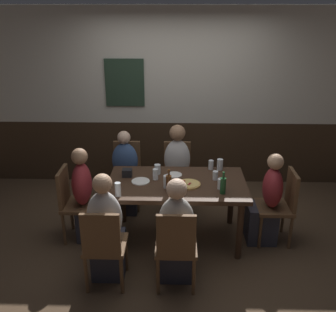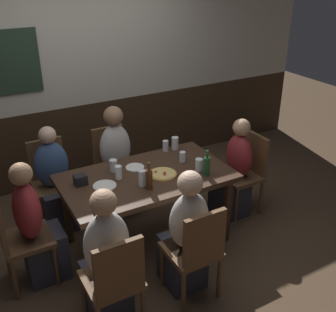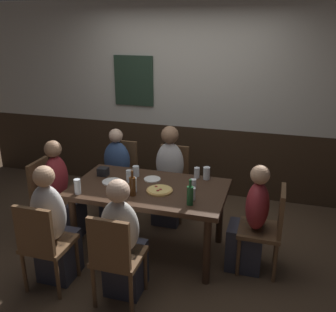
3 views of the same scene
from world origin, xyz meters
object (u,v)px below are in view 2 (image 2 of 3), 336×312
(person_head_east, at_px, (234,176))
(condiment_caddy, at_px, (80,180))
(pint_glass_amber, at_px, (166,147))
(plate_white_large, at_px, (105,186))
(beer_bottle_brown, at_px, (149,179))
(plate_white_small, at_px, (135,167))
(person_mid_near, at_px, (185,240))
(beer_glass_half, at_px, (199,165))
(chair_head_west, at_px, (17,236))
(person_head_west, at_px, (37,232))
(chair_left_near, at_px, (115,279))
(beer_glass_tall, at_px, (119,173))
(highball_clear, at_px, (113,166))
(tumbler_short, at_px, (182,157))
(dining_table, at_px, (147,183))
(chair_left_far, at_px, (51,177))
(chair_head_east, at_px, (246,169))
(pint_glass_stout, at_px, (142,179))
(pizza, at_px, (163,174))
(person_left_far, at_px, (56,187))
(chair_mid_near, at_px, (196,249))
(person_mid_far, at_px, (118,167))
(chair_mid_far, at_px, (112,162))
(pint_glass_pale, at_px, (96,205))
(tumbler_water, at_px, (175,144))
(beer_bottle_green, at_px, (207,166))
(person_left_near, at_px, (106,266))

(person_head_east, distance_m, condiment_caddy, 1.65)
(pint_glass_amber, height_order, plate_white_large, pint_glass_amber)
(beer_bottle_brown, distance_m, plate_white_small, 0.43)
(plate_white_small, bearing_deg, person_head_east, -9.95)
(person_mid_near, relative_size, beer_glass_half, 9.60)
(chair_head_west, bearing_deg, person_head_west, 0.00)
(person_mid_near, bearing_deg, chair_left_near, -166.65)
(beer_glass_tall, height_order, highball_clear, beer_glass_tall)
(beer_glass_half, xyz_separation_m, tumbler_short, (-0.04, 0.23, -0.01))
(highball_clear, height_order, condiment_caddy, highball_clear)
(dining_table, distance_m, beer_glass_tall, 0.29)
(chair_left_far, bearing_deg, chair_head_east, -24.56)
(pint_glass_stout, bearing_deg, pizza, 16.98)
(person_left_far, height_order, condiment_caddy, person_left_far)
(chair_head_east, xyz_separation_m, chair_head_west, (-2.39, 0.00, 0.00))
(beer_glass_tall, xyz_separation_m, condiment_caddy, (-0.33, 0.07, -0.01))
(chair_mid_near, bearing_deg, chair_head_west, 144.26)
(chair_left_near, bearing_deg, person_mid_far, 66.25)
(person_head_west, height_order, person_left_far, person_head_west)
(chair_left_far, bearing_deg, chair_mid_far, 0.00)
(pint_glass_pale, xyz_separation_m, highball_clear, (0.38, 0.57, -0.02))
(chair_head_west, xyz_separation_m, highball_clear, (0.97, 0.23, 0.29))
(person_left_far, xyz_separation_m, person_mid_far, (0.69, 0.00, 0.05))
(pint_glass_stout, xyz_separation_m, tumbler_short, (0.55, 0.23, -0.02))
(tumbler_water, bearing_deg, highball_clear, -169.39)
(dining_table, bearing_deg, person_head_west, 180.00)
(chair_left_far, xyz_separation_m, highball_clear, (0.46, -0.63, 0.29))
(dining_table, distance_m, chair_head_west, 1.21)
(beer_bottle_green, bearing_deg, chair_mid_far, 113.53)
(person_mid_near, xyz_separation_m, tumbler_short, (0.44, 0.78, 0.31))
(beer_glass_half, height_order, pint_glass_stout, pint_glass_stout)
(chair_head_west, xyz_separation_m, beer_bottle_brown, (1.11, -0.23, 0.34))
(beer_bottle_brown, bearing_deg, highball_clear, 107.52)
(plate_white_large, bearing_deg, chair_left_near, -107.86)
(person_head_east, distance_m, beer_glass_half, 0.67)
(condiment_caddy, bearing_deg, chair_left_near, -96.17)
(chair_left_far, height_order, pint_glass_amber, chair_left_far)
(person_left_far, distance_m, plate_white_small, 0.88)
(person_mid_near, bearing_deg, dining_table, 90.00)
(person_left_far, bearing_deg, pint_glass_stout, -55.54)
(chair_head_west, bearing_deg, chair_head_east, 0.00)
(beer_bottle_brown, relative_size, plate_white_large, 1.24)
(person_mid_near, xyz_separation_m, condiment_caddy, (-0.58, 0.84, 0.31))
(chair_head_west, relative_size, person_left_near, 0.75)
(person_mid_near, relative_size, pint_glass_amber, 9.87)
(beer_glass_tall, xyz_separation_m, beer_bottle_brown, (0.16, -0.30, 0.05))
(pint_glass_amber, bearing_deg, person_left_near, -135.57)
(person_head_west, xyz_separation_m, condiment_caddy, (0.45, 0.14, 0.31))
(chair_mid_far, height_order, person_head_west, person_head_west)
(person_head_west, relative_size, plate_white_small, 6.41)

